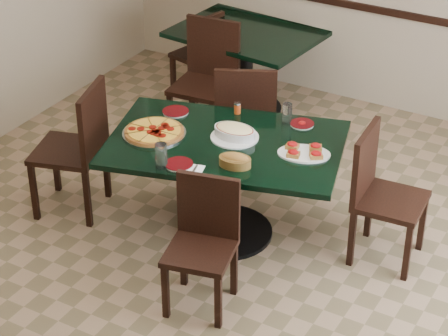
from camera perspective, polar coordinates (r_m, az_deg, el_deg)
The scene contains 20 objects.
floor at distance 6.02m, azimuth -0.18°, elevation -5.90°, with size 5.50×5.50×0.00m, color #82654B.
main_table at distance 5.95m, azimuth 0.10°, elevation 0.20°, with size 1.78×1.39×0.75m.
back_table at distance 7.71m, azimuth 1.42°, elevation 7.33°, with size 1.29×0.99×0.75m.
chair_far at distance 6.62m, azimuth 1.44°, elevation 3.45°, with size 0.61×0.61×0.98m.
chair_near at distance 5.40m, azimuth -1.33°, elevation -4.48°, with size 0.48×0.48×0.86m.
chair_right at distance 5.86m, azimuth 10.09°, elevation -1.32°, with size 0.47×0.47×0.94m.
chair_left at distance 6.31m, azimuth -9.43°, elevation 1.67°, with size 0.58×0.58×1.00m.
back_chair_near at distance 7.27m, azimuth -1.08°, elevation 6.21°, with size 0.51×0.51×1.01m.
back_chair_left at distance 8.04m, azimuth -1.46°, elevation 7.67°, with size 0.44×0.44×0.79m.
pepperoni_pizza at distance 5.96m, azimuth -4.58°, elevation 2.39°, with size 0.44×0.44×0.04m.
lasagna_casserole at distance 5.88m, azimuth 0.70°, elevation 2.37°, with size 0.33×0.33×0.09m.
bread_basket at distance 5.56m, azimuth 0.72°, elevation 0.50°, with size 0.23×0.18×0.09m.
bruschetta_platter at distance 5.71m, azimuth 5.25°, elevation 1.07°, with size 0.41×0.35×0.05m.
side_plate_near at distance 5.59m, azimuth -2.97°, elevation 0.25°, with size 0.19×0.19×0.02m.
side_plate_far_r at distance 6.09m, azimuth 5.12°, elevation 2.89°, with size 0.17×0.17×0.03m.
side_plate_far_l at distance 6.24m, azimuth -3.18°, elevation 3.70°, with size 0.19×0.19×0.02m.
napkin_setting at distance 5.53m, azimuth -2.13°, elevation -0.13°, with size 0.18×0.18×0.01m.
water_glass_a at distance 6.08m, azimuth 4.14°, elevation 3.58°, with size 0.07×0.07×0.15m, color white.
water_glass_b at distance 5.54m, azimuth -4.12°, elevation 0.81°, with size 0.08×0.08×0.17m, color white.
pepper_shaker at distance 6.20m, azimuth 0.88°, elevation 3.95°, with size 0.05×0.05×0.08m.
Camera 1 is at (2.41, -4.18, 3.60)m, focal length 70.00 mm.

